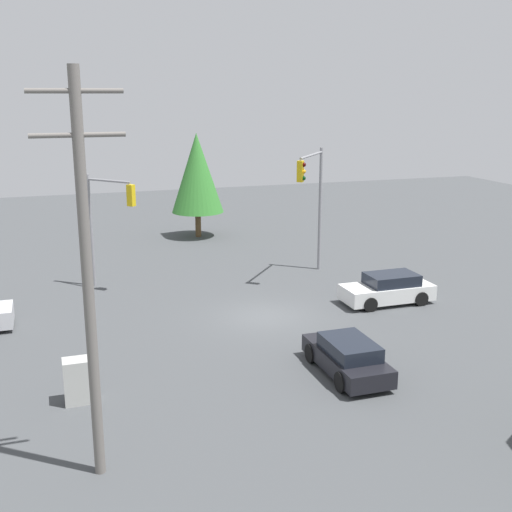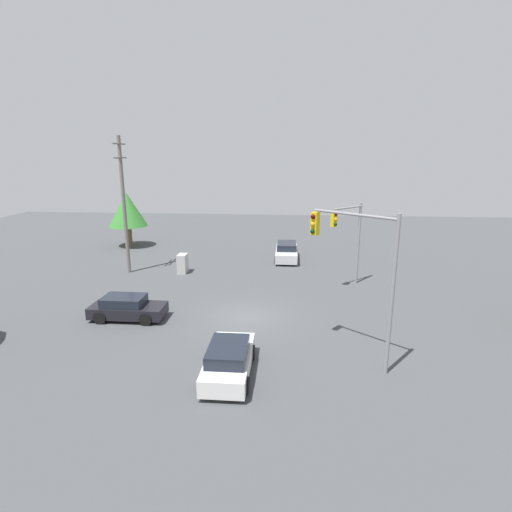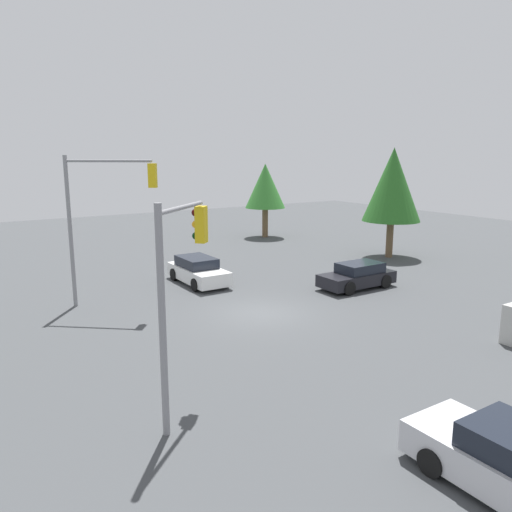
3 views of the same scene
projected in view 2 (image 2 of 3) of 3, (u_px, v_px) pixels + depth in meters
ground_plane at (245, 317)px, 23.09m from camera, size 80.00×80.00×0.00m
sedan_white at (229, 360)px, 16.90m from camera, size 4.36×1.95×1.44m
sedan_dark at (127, 308)px, 22.69m from camera, size 1.87×4.19×1.34m
sedan_silver at (287, 252)px, 35.46m from camera, size 4.74×1.99×1.48m
traffic_signal_main at (349, 231)px, 27.50m from camera, size 2.19×2.34×5.86m
traffic_signal_cross at (360, 261)px, 17.02m from camera, size 2.80×3.38×6.92m
utility_pole_tall at (124, 203)px, 30.44m from camera, size 2.20×0.28×10.48m
electrical_cabinet at (183, 264)px, 31.49m from camera, size 1.07×0.68×1.50m
tree_left at (127, 210)px, 39.75m from camera, size 3.78×3.78×5.45m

